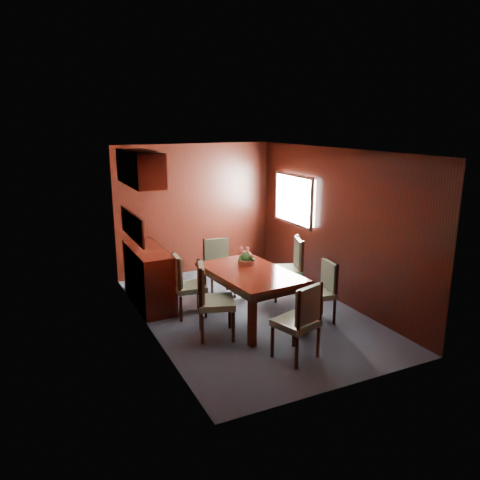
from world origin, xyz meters
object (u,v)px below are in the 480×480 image
chair_right_near (322,288)px  flower_centerpiece (246,256)px  sideboard (149,276)px  chair_left_near (210,296)px  dining_table (250,278)px  chair_head (301,318)px

chair_right_near → flower_centerpiece: 1.19m
sideboard → chair_left_near: bearing=-73.9°
chair_right_near → flower_centerpiece: bearing=53.8°
dining_table → chair_head: chair_head is taller
chair_left_near → chair_head: chair_left_near is taller
dining_table → flower_centerpiece: flower_centerpiece is taller
chair_head → sideboard: bearing=97.0°
chair_right_near → chair_left_near: bearing=90.2°
sideboard → flower_centerpiece: (1.24, -0.91, 0.41)m
sideboard → dining_table: (1.15, -1.21, 0.18)m
flower_centerpiece → chair_head: bearing=-92.9°
chair_head → chair_right_near: bearing=25.2°
sideboard → chair_head: chair_head is taller
dining_table → chair_right_near: 1.04m
chair_left_near → chair_right_near: bearing=101.0°
chair_head → flower_centerpiece: size_ratio=3.71×
chair_left_near → chair_right_near: (1.63, -0.21, -0.07)m
dining_table → chair_right_near: chair_right_near is taller
chair_head → flower_centerpiece: bearing=69.4°
dining_table → flower_centerpiece: bearing=68.1°
dining_table → chair_right_near: size_ratio=1.85×
sideboard → flower_centerpiece: bearing=-36.1°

